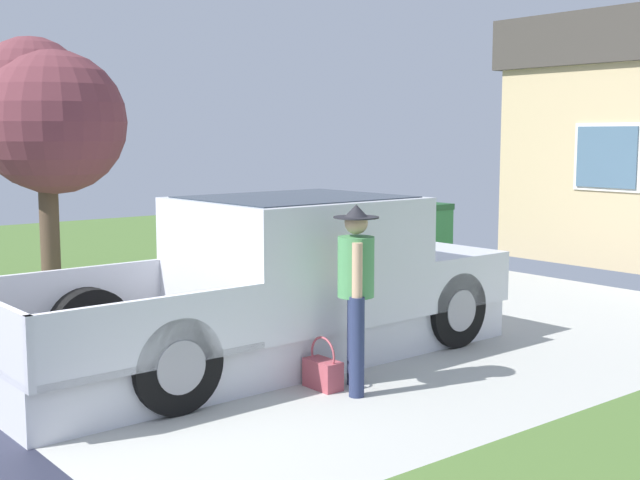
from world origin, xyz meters
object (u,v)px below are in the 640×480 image
object	(u,v)px
pickup_truck	(291,285)
wheeled_trash_bin	(427,232)
handbag	(323,372)
person_with_hat	(356,282)
front_yard_tree	(46,118)

from	to	relation	value
pickup_truck	wheeled_trash_bin	distance (m)	6.19
handbag	wheeled_trash_bin	bearing A→B (deg)	126.69
pickup_truck	wheeled_trash_bin	world-z (taller)	pickup_truck
pickup_truck	person_with_hat	bearing A→B (deg)	-12.97
front_yard_tree	wheeled_trash_bin	bearing A→B (deg)	80.42
person_with_hat	handbag	distance (m)	0.87
pickup_truck	front_yard_tree	distance (m)	4.65
pickup_truck	person_with_hat	xyz separation A→B (m)	(1.30, -0.28, 0.24)
person_with_hat	front_yard_tree	xyz separation A→B (m)	(-5.55, -0.56, 1.48)
person_with_hat	handbag	xyz separation A→B (m)	(-0.22, -0.19, -0.82)
front_yard_tree	wheeled_trash_bin	size ratio (longest dim) A/B	3.28
front_yard_tree	pickup_truck	bearing A→B (deg)	11.19
person_with_hat	front_yard_tree	distance (m)	5.77
wheeled_trash_bin	person_with_hat	bearing A→B (deg)	-50.98
front_yard_tree	handbag	bearing A→B (deg)	4.03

